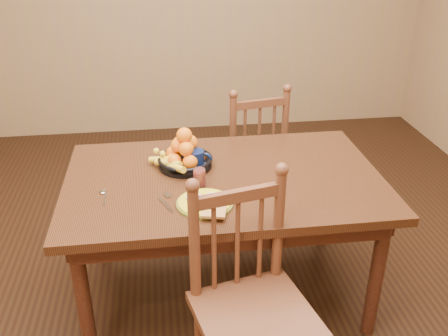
{
  "coord_description": "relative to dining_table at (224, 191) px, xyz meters",
  "views": [
    {
      "loc": [
        -0.3,
        -2.21,
        1.94
      ],
      "look_at": [
        0.0,
        0.0,
        0.8
      ],
      "focal_mm": 40.0,
      "sensor_mm": 36.0,
      "label": 1
    }
  ],
  "objects": [
    {
      "name": "spoon",
      "position": [
        -0.59,
        -0.1,
        0.09
      ],
      "size": [
        0.04,
        0.16,
        0.01
      ],
      "rotation": [
        0.0,
        0.0,
        0.0
      ],
      "color": "silver",
      "rests_on": "dining_table"
    },
    {
      "name": "chair_far",
      "position": [
        0.29,
        0.82,
        -0.2
      ],
      "size": [
        0.51,
        0.49,
        0.97
      ],
      "rotation": [
        0.0,
        0.0,
        3.33
      ],
      "color": "#4E2817",
      "rests_on": "ground"
    },
    {
      "name": "fork",
      "position": [
        -0.3,
        -0.21,
        0.09
      ],
      "size": [
        0.07,
        0.18,
        0.0
      ],
      "rotation": [
        0.0,
        0.0,
        0.4
      ],
      "color": "silver",
      "rests_on": "dining_table"
    },
    {
      "name": "coffee_mug",
      "position": [
        -0.13,
        0.11,
        0.14
      ],
      "size": [
        0.13,
        0.09,
        0.1
      ],
      "color": "#0A173B",
      "rests_on": "dining_table"
    },
    {
      "name": "chair_near",
      "position": [
        0.02,
        -0.66,
        -0.17
      ],
      "size": [
        0.55,
        0.53,
        1.02
      ],
      "rotation": [
        0.0,
        0.0,
        0.23
      ],
      "color": "#4E2817",
      "rests_on": "ground"
    },
    {
      "name": "juice_glass",
      "position": [
        -0.13,
        -0.08,
        0.13
      ],
      "size": [
        0.06,
        0.06,
        0.09
      ],
      "color": "silver",
      "rests_on": "dining_table"
    },
    {
      "name": "breakfast_plate",
      "position": [
        -0.12,
        -0.26,
        0.1
      ],
      "size": [
        0.26,
        0.3,
        0.04
      ],
      "color": "#59601E",
      "rests_on": "dining_table"
    },
    {
      "name": "room",
      "position": [
        0.0,
        0.0,
        0.68
      ],
      "size": [
        4.52,
        5.02,
        2.72
      ],
      "color": "black",
      "rests_on": "ground"
    },
    {
      "name": "fruit_bowl",
      "position": [
        -0.19,
        0.14,
        0.15
      ],
      "size": [
        0.32,
        0.32,
        0.22
      ],
      "color": "black",
      "rests_on": "dining_table"
    },
    {
      "name": "dining_table",
      "position": [
        0.0,
        0.0,
        0.0
      ],
      "size": [
        1.6,
        1.0,
        0.75
      ],
      "color": "black",
      "rests_on": "ground"
    }
  ]
}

